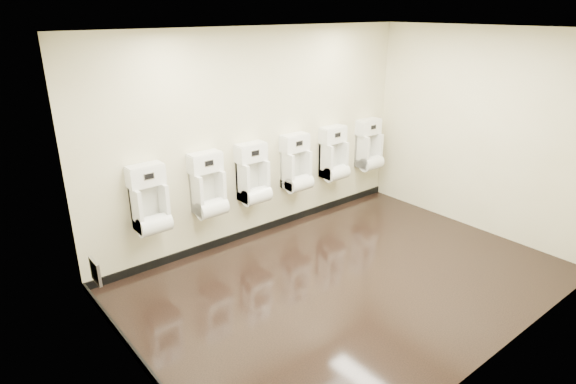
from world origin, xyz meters
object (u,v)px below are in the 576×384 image
Objects in this scene: urinal_0 at (150,205)px; urinal_3 at (296,167)px; urinal_2 at (253,178)px; urinal_1 at (208,190)px; access_panel at (95,271)px; urinal_5 at (369,149)px; urinal_4 at (334,158)px.

urinal_0 is 1.00× the size of urinal_3.
urinal_2 is at bearing 180.00° from urinal_3.
urinal_1 is 1.00× the size of urinal_2.
access_panel is 0.31× the size of urinal_5.
access_panel is at bearing -172.28° from urinal_3.
urinal_2 is at bearing 0.00° from urinal_1.
urinal_4 is at bearing 0.00° from urinal_2.
urinal_3 is at bearing 180.00° from urinal_5.
access_panel is 0.31× the size of urinal_2.
urinal_0 is at bearing 26.59° from access_panel.
urinal_3 is 0.74m from urinal_4.
urinal_0 and urinal_4 have the same top height.
urinal_1 is 1.00× the size of urinal_5.
urinal_2 is 1.00× the size of urinal_5.
urinal_0 is 2.94m from urinal_4.
urinal_1 and urinal_4 have the same top height.
access_panel is 0.99m from urinal_0.
urinal_3 is (2.20, 0.00, 0.00)m from urinal_0.
urinal_2 and urinal_4 have the same top height.
urinal_1 is 1.00× the size of urinal_4.
urinal_2 is (0.68, 0.00, 0.00)m from urinal_1.
urinal_3 is at bearing 0.00° from urinal_0.
urinal_4 is at bearing 180.00° from urinal_5.
urinal_1 is 1.00× the size of urinal_3.
urinal_3 and urinal_5 have the same top height.
urinal_0 is 3.72m from urinal_5.
urinal_2 is 2.27m from urinal_5.
access_panel is 0.31× the size of urinal_3.
access_panel is 0.31× the size of urinal_1.
urinal_5 is (3.72, 0.00, 0.00)m from urinal_0.
urinal_2 is (2.27, 0.41, 0.39)m from access_panel.
urinal_2 is (1.45, 0.00, 0.00)m from urinal_0.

